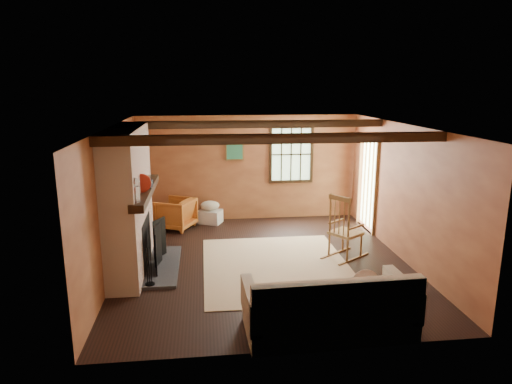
{
  "coord_description": "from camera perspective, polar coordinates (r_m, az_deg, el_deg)",
  "views": [
    {
      "loc": [
        -1.01,
        -7.48,
        3.07
      ],
      "look_at": [
        -0.09,
        0.4,
        1.19
      ],
      "focal_mm": 32.0,
      "sensor_mm": 36.0,
      "label": 1
    }
  ],
  "objects": [
    {
      "name": "ground",
      "position": [
        8.15,
        0.93,
        -8.81
      ],
      "size": [
        5.5,
        5.5,
        0.0
      ],
      "primitive_type": "plane",
      "color": "black",
      "rests_on": "ground"
    },
    {
      "name": "laundry_basket",
      "position": [
        10.4,
        -5.76,
        -3.06
      ],
      "size": [
        0.61,
        0.55,
        0.3
      ],
      "primitive_type": "cube",
      "rotation": [
        0.0,
        0.0,
        -0.41
      ],
      "color": "silver",
      "rests_on": "ground"
    },
    {
      "name": "basket_pillow",
      "position": [
        10.33,
        -5.79,
        -1.7
      ],
      "size": [
        0.48,
        0.4,
        0.21
      ],
      "primitive_type": "ellipsoid",
      "rotation": [
        0.0,
        0.0,
        -0.15
      ],
      "color": "beige",
      "rests_on": "laundry_basket"
    },
    {
      "name": "fireplace",
      "position": [
        7.83,
        -15.41,
        -1.72
      ],
      "size": [
        1.02,
        2.3,
        2.4
      ],
      "color": "brown",
      "rests_on": "ground"
    },
    {
      "name": "armchair",
      "position": [
        10.06,
        -10.03,
        -2.67
      ],
      "size": [
        0.98,
        0.97,
        0.67
      ],
      "primitive_type": "imported",
      "rotation": [
        0.0,
        0.0,
        -2.04
      ],
      "color": "#BF6026",
      "rests_on": "ground"
    },
    {
      "name": "sofa",
      "position": [
        5.98,
        9.23,
        -14.42
      ],
      "size": [
        2.15,
        1.0,
        0.86
      ],
      "rotation": [
        0.0,
        0.0,
        0.03
      ],
      "color": "beige",
      "rests_on": "ground"
    },
    {
      "name": "rocking_chair",
      "position": [
        8.36,
        10.97,
        -4.83
      ],
      "size": [
        0.96,
        0.86,
        1.19
      ],
      "rotation": [
        0.0,
        0.0,
        2.19
      ],
      "color": "tan",
      "rests_on": "ground"
    },
    {
      "name": "room_envelope",
      "position": [
        7.97,
        2.31,
        2.92
      ],
      "size": [
        5.02,
        5.52,
        2.44
      ],
      "color": "#AF663E",
      "rests_on": "ground"
    },
    {
      "name": "firewood_pile",
      "position": [
        10.46,
        -11.33,
        -3.25
      ],
      "size": [
        0.73,
        0.13,
        0.27
      ],
      "color": "brown",
      "rests_on": "ground"
    },
    {
      "name": "rug",
      "position": [
        7.99,
        2.57,
        -9.26
      ],
      "size": [
        2.5,
        3.0,
        0.01
      ],
      "primitive_type": "cube",
      "color": "#D2B88C",
      "rests_on": "ground"
    }
  ]
}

